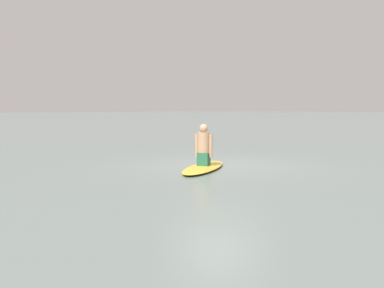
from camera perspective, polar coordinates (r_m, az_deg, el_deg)
ground_plane at (r=12.44m, az=3.29°, el=-2.59°), size 400.00×400.00×0.00m
surfboard at (r=11.56m, az=1.43°, el=-2.86°), size 2.78×2.25×0.10m
person_paddler at (r=11.51m, az=1.44°, el=-0.33°), size 0.43×0.42×1.02m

